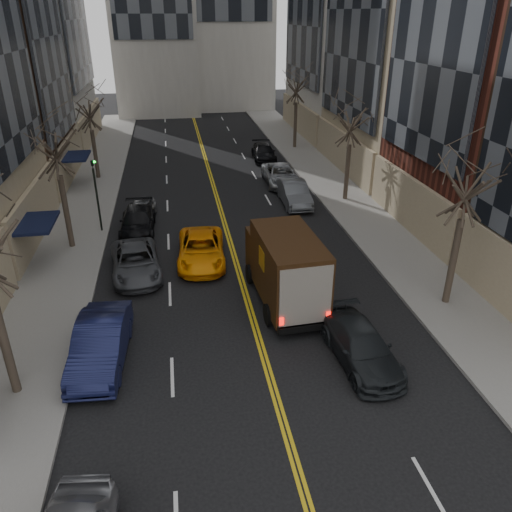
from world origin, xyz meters
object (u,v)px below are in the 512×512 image
at_px(taxi, 201,249).
at_px(ups_truck, 285,268).
at_px(observer_sedan, 361,346).
at_px(pedestrian, 271,284).

bearing_deg(taxi, ups_truck, -49.91).
xyz_separation_m(observer_sedan, taxi, (-5.32, 9.40, 0.04)).
bearing_deg(observer_sedan, pedestrian, 113.72).
xyz_separation_m(ups_truck, pedestrian, (-0.60, 0.01, -0.76)).
height_order(taxi, pedestrian, pedestrian).
relative_size(ups_truck, taxi, 1.22).
height_order(ups_truck, pedestrian, ups_truck).
relative_size(taxi, pedestrian, 2.72).
bearing_deg(taxi, observer_sedan, -56.88).
distance_m(taxi, pedestrian, 5.43).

